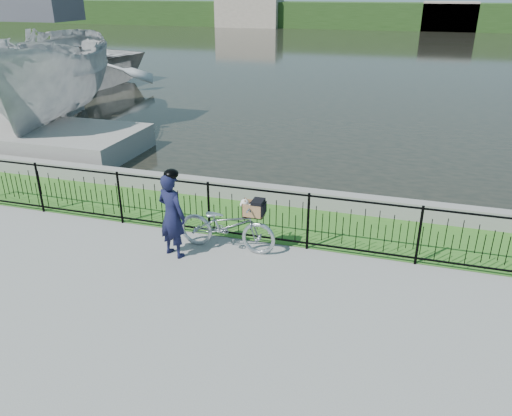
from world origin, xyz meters
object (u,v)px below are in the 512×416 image
(cyclist, at_px, (172,214))
(boat_far, at_px, (32,68))
(bicycle_rig, at_px, (227,225))
(boat_near, at_px, (51,77))

(cyclist, distance_m, boat_far, 17.93)
(bicycle_rig, relative_size, boat_near, 0.20)
(bicycle_rig, height_order, cyclist, cyclist)
(cyclist, bearing_deg, boat_near, 138.12)
(bicycle_rig, height_order, boat_far, boat_far)
(cyclist, bearing_deg, bicycle_rig, 29.67)
(boat_near, relative_size, boat_far, 0.72)
(bicycle_rig, bearing_deg, boat_near, 143.31)
(cyclist, xyz_separation_m, boat_far, (-13.02, 12.32, 0.34))
(bicycle_rig, distance_m, boat_far, 18.26)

